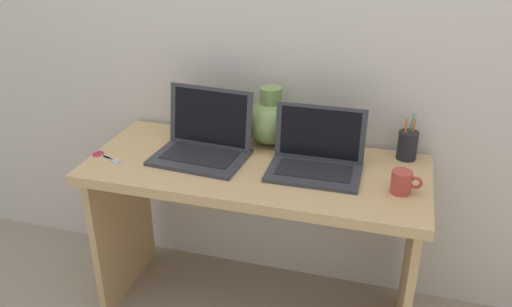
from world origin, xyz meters
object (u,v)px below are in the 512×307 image
(coffee_mug, at_px, (402,182))
(scissors, at_px, (103,156))
(laptop_left, at_px, (205,139))
(green_vase, at_px, (271,120))
(laptop_right, at_px, (317,154))
(pen_cup, at_px, (408,145))

(coffee_mug, height_order, scissors, coffee_mug)
(laptop_left, xyz_separation_m, coffee_mug, (0.77, -0.10, -0.03))
(green_vase, xyz_separation_m, coffee_mug, (0.55, -0.28, -0.06))
(laptop_left, bearing_deg, laptop_right, -0.39)
(green_vase, relative_size, pen_cup, 1.30)
(laptop_left, xyz_separation_m, scissors, (-0.39, -0.14, -0.06))
(scissors, bearing_deg, laptop_left, 19.42)
(laptop_left, distance_m, green_vase, 0.29)
(pen_cup, height_order, scissors, pen_cup)
(laptop_right, xyz_separation_m, green_vase, (-0.23, 0.18, 0.04))
(green_vase, relative_size, coffee_mug, 2.22)
(coffee_mug, xyz_separation_m, pen_cup, (0.01, 0.28, 0.02))
(green_vase, bearing_deg, pen_cup, -0.06)
(laptop_right, bearing_deg, laptop_left, 179.61)
(laptop_left, xyz_separation_m, laptop_right, (0.45, -0.00, -0.01))
(laptop_right, bearing_deg, pen_cup, 28.94)
(coffee_mug, height_order, pen_cup, pen_cup)
(green_vase, distance_m, pen_cup, 0.56)
(coffee_mug, bearing_deg, laptop_right, 162.72)
(laptop_left, height_order, pen_cup, laptop_left)
(laptop_right, relative_size, scissors, 2.40)
(scissors, bearing_deg, pen_cup, 15.08)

